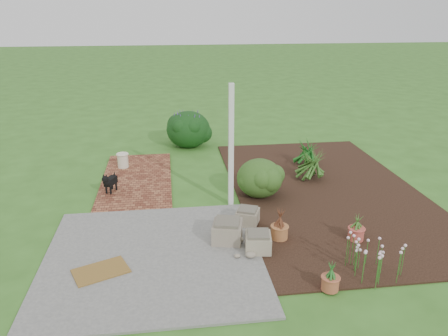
{
  "coord_description": "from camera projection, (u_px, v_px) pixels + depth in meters",
  "views": [
    {
      "loc": [
        -0.91,
        -8.0,
        3.85
      ],
      "look_at": [
        0.2,
        0.4,
        0.7
      ],
      "focal_mm": 35.0,
      "sensor_mm": 36.0,
      "label": 1
    }
  ],
  "objects": [
    {
      "name": "concrete_patio",
      "position": [
        153.0,
        257.0,
        7.1
      ],
      "size": [
        3.5,
        3.5,
        0.04
      ],
      "primitive_type": "cube",
      "color": "#5F5F5D",
      "rests_on": "ground"
    },
    {
      "name": "stone_trough_far",
      "position": [
        248.0,
        217.0,
        8.11
      ],
      "size": [
        0.51,
        0.51,
        0.26
      ],
      "primitive_type": "cube",
      "rotation": [
        0.0,
        0.0,
        -0.4
      ],
      "color": "gray",
      "rests_on": "concrete_patio"
    },
    {
      "name": "stone_trough_mid",
      "position": [
        227.0,
        232.0,
        7.51
      ],
      "size": [
        0.59,
        0.59,
        0.33
      ],
      "primitive_type": "cube",
      "rotation": [
        0.0,
        0.0,
        -0.24
      ],
      "color": "#7D6E5E",
      "rests_on": "concrete_patio"
    },
    {
      "name": "terracotta_pot_bronze",
      "position": [
        279.0,
        232.0,
        7.62
      ],
      "size": [
        0.33,
        0.33,
        0.24
      ],
      "primitive_type": "cylinder",
      "rotation": [
        0.0,
        0.0,
        0.12
      ],
      "color": "#A56638",
      "rests_on": "garden_bed"
    },
    {
      "name": "evergreen_shrub",
      "position": [
        260.0,
        177.0,
        9.26
      ],
      "size": [
        1.1,
        1.1,
        0.83
      ],
      "primitive_type": "ellipsoid",
      "rotation": [
        0.0,
        0.0,
        0.14
      ],
      "color": "#1A3A0E",
      "rests_on": "garden_bed"
    },
    {
      "name": "terracotta_pot_small_left",
      "position": [
        356.0,
        234.0,
        7.58
      ],
      "size": [
        0.35,
        0.35,
        0.22
      ],
      "primitive_type": "cylinder",
      "rotation": [
        0.0,
        0.0,
        0.43
      ],
      "color": "#B8493E",
      "rests_on": "garden_bed"
    },
    {
      "name": "agapanthus_clump_front",
      "position": [
        306.0,
        150.0,
        11.09
      ],
      "size": [
        1.15,
        1.15,
        0.77
      ],
      "primitive_type": null,
      "rotation": [
        0.0,
        0.0,
        0.43
      ],
      "color": "#0F3A11",
      "rests_on": "garden_bed"
    },
    {
      "name": "terracotta_pot_small_right",
      "position": [
        330.0,
        283.0,
        6.23
      ],
      "size": [
        0.29,
        0.29,
        0.21
      ],
      "primitive_type": "cylinder",
      "rotation": [
        0.0,
        0.0,
        -0.2
      ],
      "color": "#A75438",
      "rests_on": "garden_bed"
    },
    {
      "name": "pink_flower_patch",
      "position": [
        377.0,
        259.0,
        6.53
      ],
      "size": [
        0.87,
        0.87,
        0.55
      ],
      "primitive_type": null,
      "rotation": [
        0.0,
        0.0,
        -0.02
      ],
      "color": "#113D0F",
      "rests_on": "garden_bed"
    },
    {
      "name": "agapanthus_clump_back",
      "position": [
        311.0,
        161.0,
        10.15
      ],
      "size": [
        0.98,
        0.98,
        0.87
      ],
      "primitive_type": null,
      "rotation": [
        0.0,
        0.0,
        0.02
      ],
      "color": "#1A3B11",
      "rests_on": "garden_bed"
    },
    {
      "name": "garden_bed",
      "position": [
        326.0,
        191.0,
        9.66
      ],
      "size": [
        4.0,
        7.0,
        0.03
      ],
      "primitive_type": "cube",
      "color": "black",
      "rests_on": "ground"
    },
    {
      "name": "purple_flowering_bush",
      "position": [
        188.0,
        128.0,
        12.6
      ],
      "size": [
        1.42,
        1.42,
        1.07
      ],
      "primitive_type": "ellipsoid",
      "rotation": [
        0.0,
        0.0,
        0.14
      ],
      "color": "black",
      "rests_on": "ground"
    },
    {
      "name": "black_dog",
      "position": [
        110.0,
        181.0,
        9.42
      ],
      "size": [
        0.29,
        0.49,
        0.44
      ],
      "rotation": [
        0.0,
        0.0,
        -0.4
      ],
      "color": "black",
      "rests_on": "brick_path"
    },
    {
      "name": "brick_path",
      "position": [
        137.0,
        179.0,
        10.3
      ],
      "size": [
        1.6,
        3.5,
        0.04
      ],
      "primitive_type": "cube",
      "color": "brown",
      "rests_on": "ground"
    },
    {
      "name": "cream_ceramic_urn",
      "position": [
        123.0,
        161.0,
        10.93
      ],
      "size": [
        0.3,
        0.3,
        0.36
      ],
      "primitive_type": "cylinder",
      "rotation": [
        0.0,
        0.0,
        0.11
      ],
      "color": "beige",
      "rests_on": "brick_path"
    },
    {
      "name": "coir_doormat",
      "position": [
        101.0,
        271.0,
        6.67
      ],
      "size": [
        0.94,
        0.79,
        0.02
      ],
      "primitive_type": "cube",
      "rotation": [
        0.0,
        0.0,
        0.41
      ],
      "color": "brown",
      "rests_on": "concrete_patio"
    },
    {
      "name": "stone_trough_near",
      "position": [
        258.0,
        242.0,
        7.22
      ],
      "size": [
        0.48,
        0.48,
        0.28
      ],
      "primitive_type": "cube",
      "rotation": [
        0.0,
        0.0,
        -0.15
      ],
      "color": "gray",
      "rests_on": "concrete_patio"
    },
    {
      "name": "ground",
      "position": [
        217.0,
        207.0,
        8.89
      ],
      "size": [
        80.0,
        80.0,
        0.0
      ],
      "primitive_type": "plane",
      "color": "#33631F",
      "rests_on": "ground"
    },
    {
      "name": "veranda_post",
      "position": [
        231.0,
        147.0,
        8.58
      ],
      "size": [
        0.1,
        0.1,
        2.5
      ],
      "primitive_type": "cube",
      "color": "white",
      "rests_on": "ground"
    }
  ]
}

